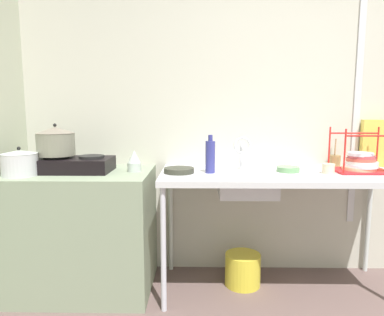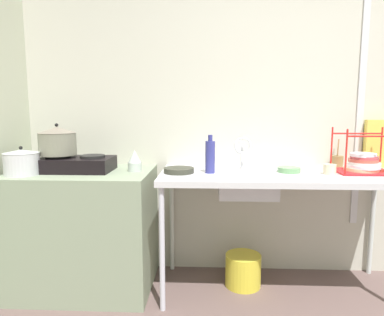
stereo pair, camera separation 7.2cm
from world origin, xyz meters
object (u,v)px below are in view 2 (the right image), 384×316
at_px(sink_basin, 247,185).
at_px(frying_pan, 179,170).
at_px(pot_beside_stove, 22,162).
at_px(faucet, 243,148).
at_px(small_bowl_on_drainboard, 289,170).
at_px(stove, 76,164).
at_px(cup_by_rack, 330,169).
at_px(dish_rack, 363,164).
at_px(bucket_on_floor, 243,270).
at_px(utensil_jar, 337,161).
at_px(percolator, 135,161).
at_px(pot_on_left_burner, 57,141).
at_px(bottle_by_sink, 210,156).
at_px(cereal_box, 377,144).

distance_m(sink_basin, frying_pan, 0.48).
relative_size(pot_beside_stove, faucet, 0.96).
xyz_separation_m(faucet, small_bowl_on_drainboard, (0.32, -0.08, -0.14)).
bearing_deg(stove, cup_by_rack, -1.33).
xyz_separation_m(dish_rack, bucket_on_floor, (-0.82, 0.01, -0.81)).
bearing_deg(utensil_jar, percolator, -170.33).
relative_size(stove, cup_by_rack, 6.12).
distance_m(stove, percolator, 0.42).
height_order(stove, pot_on_left_burner, pot_on_left_burner).
distance_m(stove, bottle_by_sink, 0.96).
bearing_deg(sink_basin, bottle_by_sink, 177.73).
bearing_deg(faucet, sink_basin, -81.31).
height_order(pot_beside_stove, sink_basin, pot_beside_stove).
distance_m(faucet, frying_pan, 0.49).
relative_size(dish_rack, bucket_on_floor, 1.43).
distance_m(pot_on_left_burner, small_bowl_on_drainboard, 1.65).
height_order(stove, dish_rack, dish_rack).
relative_size(pot_on_left_burner, percolator, 1.74).
height_order(pot_beside_stove, bottle_by_sink, bottle_by_sink).
bearing_deg(cup_by_rack, dish_rack, 17.73).
bearing_deg(frying_pan, small_bowl_on_drainboard, 4.50).
distance_m(pot_on_left_burner, utensil_jar, 2.09).
relative_size(cereal_box, utensil_jar, 1.68).
distance_m(stove, frying_pan, 0.74).
xyz_separation_m(percolator, sink_basin, (0.79, -0.05, -0.15)).
bearing_deg(sink_basin, small_bowl_on_drainboard, 12.30).
height_order(pot_on_left_burner, utensil_jar, pot_on_left_burner).
bearing_deg(faucet, pot_on_left_burner, -175.53).
bearing_deg(bottle_by_sink, dish_rack, 3.68).
relative_size(faucet, cereal_box, 0.67).
distance_m(bottle_by_sink, utensil_jar, 1.02).
height_order(pot_on_left_burner, bottle_by_sink, pot_on_left_burner).
xyz_separation_m(faucet, utensil_jar, (0.74, 0.17, -0.12)).
bearing_deg(utensil_jar, cup_by_rack, -117.56).
height_order(cup_by_rack, small_bowl_on_drainboard, cup_by_rack).
bearing_deg(pot_beside_stove, cup_by_rack, 3.13).
bearing_deg(frying_pan, cereal_box, 12.05).
bearing_deg(frying_pan, cup_by_rack, -0.41).
height_order(sink_basin, bottle_by_sink, bottle_by_sink).
relative_size(pot_on_left_burner, frying_pan, 1.25).
xyz_separation_m(pot_on_left_burner, sink_basin, (1.34, -0.04, -0.30)).
xyz_separation_m(stove, cereal_box, (2.23, 0.28, 0.13)).
relative_size(sink_basin, cup_by_rack, 4.65).
height_order(stove, percolator, percolator).
bearing_deg(percolator, frying_pan, -8.72).
xyz_separation_m(frying_pan, small_bowl_on_drainboard, (0.77, 0.06, 0.00)).
distance_m(dish_rack, small_bowl_on_drainboard, 0.52).
distance_m(percolator, bottle_by_sink, 0.54).
bearing_deg(pot_beside_stove, cereal_box, 9.80).
bearing_deg(sink_basin, stove, 178.22).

